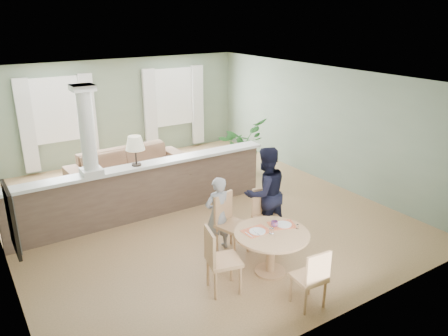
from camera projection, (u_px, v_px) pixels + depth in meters
ground at (192, 210)px, 9.00m from camera, size 8.00×8.00×0.00m
room_shell at (174, 118)px, 8.86m from camera, size 7.02×8.02×2.71m
pony_wall at (141, 184)px, 8.41m from camera, size 5.32×0.38×2.70m
sofa at (130, 168)px, 10.20m from camera, size 2.83×1.21×0.81m
houseplant at (241, 146)px, 10.93m from camera, size 1.56×1.49×1.34m
dining_table at (271, 241)px, 6.66m from camera, size 1.15×1.15×0.79m
chair_far_boy at (229, 221)px, 7.28m from camera, size 0.57×0.57×1.02m
chair_far_man at (266, 214)px, 7.56m from camera, size 0.55×0.55×0.98m
chair_near at (312, 276)px, 5.87m from camera, size 0.44×0.44×0.90m
chair_side at (219, 258)px, 6.20m from camera, size 0.55×0.55×1.01m
child_person at (218, 214)px, 7.31m from camera, size 0.48×0.32×1.31m
man_person at (265, 193)px, 7.66m from camera, size 0.86×0.69×1.69m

